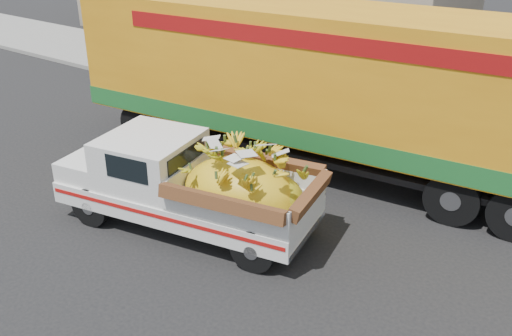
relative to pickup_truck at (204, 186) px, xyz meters
The scene contains 5 objects.
ground 1.51m from the pickup_truck, 142.87° to the left, with size 100.00×100.00×0.00m, color black.
curb 6.32m from the pickup_truck, 98.55° to the left, with size 60.00×0.25×0.15m, color gray.
sidewalk 8.39m from the pickup_truck, 96.40° to the left, with size 60.00×4.00×0.14m, color gray.
pickup_truck is the anchor object (origin of this frame).
semi_trailer 3.93m from the pickup_truck, 86.58° to the left, with size 12.04×3.65×3.80m.
Camera 1 is at (7.37, -7.89, 5.93)m, focal length 40.00 mm.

